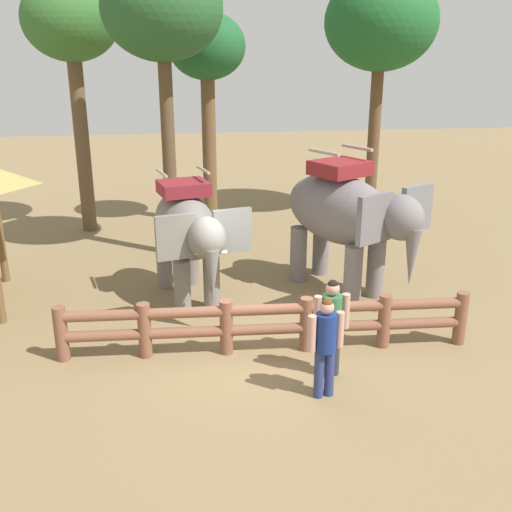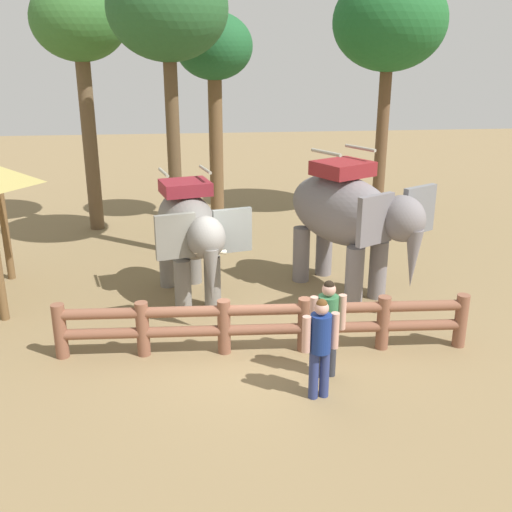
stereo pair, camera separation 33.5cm
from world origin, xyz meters
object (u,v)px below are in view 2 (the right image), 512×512
(tree_back_center, at_px, (79,27))
(tree_far_right, at_px, (214,55))
(elephant_near_left, at_px, (189,230))
(log_fence, at_px, (264,322))
(tree_deep_back, at_px, (168,12))
(tourist_man_in_blue, at_px, (328,322))
(tree_far_left, at_px, (389,24))
(tourist_woman_in_black, at_px, (320,342))
(elephant_center, at_px, (348,215))

(tree_back_center, relative_size, tree_far_right, 1.14)
(elephant_near_left, height_order, tree_far_right, tree_far_right)
(log_fence, distance_m, tree_deep_back, 8.32)
(log_fence, bearing_deg, tree_deep_back, 105.83)
(tourist_man_in_blue, xyz_separation_m, tree_far_left, (3.95, 9.98, 5.02))
(tourist_woman_in_black, bearing_deg, tree_deep_back, 107.43)
(tourist_woman_in_black, xyz_separation_m, tree_far_right, (-1.15, 10.32, 4.18))
(tree_far_right, relative_size, tree_deep_back, 0.85)
(log_fence, distance_m, elephant_center, 3.69)
(log_fence, xyz_separation_m, elephant_center, (2.21, 2.67, 1.25))
(tourist_woman_in_black, distance_m, tree_far_left, 12.49)
(tree_deep_back, bearing_deg, tourist_man_in_blue, -69.17)
(tree_back_center, bearing_deg, tree_far_left, 2.74)
(elephant_center, distance_m, tree_far_left, 8.04)
(tree_far_left, bearing_deg, tourist_woman_in_black, -111.59)
(log_fence, bearing_deg, tourist_man_in_blue, -46.13)
(log_fence, distance_m, tourist_woman_in_black, 1.82)
(elephant_near_left, relative_size, tree_far_right, 0.55)
(elephant_near_left, xyz_separation_m, tree_deep_back, (-0.35, 3.36, 4.54))
(tree_far_left, distance_m, tree_far_right, 5.43)
(elephant_near_left, relative_size, tree_deep_back, 0.46)
(log_fence, relative_size, tree_far_left, 1.01)
(tourist_woman_in_black, distance_m, tree_far_right, 11.19)
(elephant_center, relative_size, tree_back_center, 0.53)
(tourist_woman_in_black, bearing_deg, tree_far_right, 96.37)
(elephant_center, bearing_deg, log_fence, -129.59)
(elephant_center, height_order, tree_deep_back, tree_deep_back)
(tree_back_center, distance_m, tree_deep_back, 3.67)
(elephant_center, bearing_deg, elephant_near_left, -178.25)
(elephant_near_left, bearing_deg, tree_far_left, 45.89)
(tree_far_left, height_order, tree_deep_back, tree_far_left)
(log_fence, height_order, tree_far_left, tree_far_left)
(elephant_near_left, distance_m, tree_far_right, 7.12)
(tree_far_left, bearing_deg, tree_far_right, -176.71)
(log_fence, height_order, tourist_woman_in_black, tourist_woman_in_black)
(tourist_man_in_blue, distance_m, tree_far_right, 10.62)
(tourist_man_in_blue, height_order, tree_deep_back, tree_deep_back)
(elephant_near_left, bearing_deg, tourist_woman_in_black, -64.27)
(tree_back_center, bearing_deg, elephant_near_left, -64.06)
(elephant_center, distance_m, tree_deep_back, 6.67)
(elephant_near_left, xyz_separation_m, tourist_woman_in_black, (2.02, -4.20, -0.65))
(tree_far_right, bearing_deg, tree_back_center, -178.03)
(tree_far_right, bearing_deg, tree_deep_back, -113.97)
(log_fence, distance_m, elephant_near_left, 3.07)
(elephant_center, xyz_separation_m, tree_deep_back, (-3.89, 3.26, 4.33))
(tourist_man_in_blue, distance_m, tree_far_left, 11.85)
(log_fence, xyz_separation_m, elephant_near_left, (-1.33, 2.57, 1.05))
(tree_far_right, bearing_deg, elephant_near_left, -98.12)
(log_fence, height_order, tree_deep_back, tree_deep_back)
(tree_back_center, xyz_separation_m, tree_deep_back, (2.56, -2.62, 0.26))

